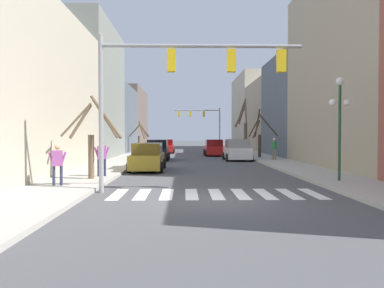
{
  "coord_description": "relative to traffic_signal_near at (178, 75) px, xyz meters",
  "views": [
    {
      "loc": [
        -1.17,
        -12.32,
        2.18
      ],
      "look_at": [
        -0.49,
        20.39,
        1.36
      ],
      "focal_mm": 35.0,
      "sensor_mm": 36.0,
      "label": 1
    }
  ],
  "objects": [
    {
      "name": "sidewalk_left",
      "position": [
        -4.64,
        -1.82,
        -4.36
      ],
      "size": [
        2.97,
        90.0,
        0.15
      ],
      "color": "#ADA89E",
      "rests_on": "ground_plane"
    },
    {
      "name": "car_parked_left_far",
      "position": [
        3.32,
        24.57,
        -3.65
      ],
      "size": [
        2.03,
        4.61,
        1.68
      ],
      "rotation": [
        0.0,
        0.0,
        1.57
      ],
      "color": "red",
      "rests_on": "ground_plane"
    },
    {
      "name": "street_tree_right_far",
      "position": [
        -4.71,
        27.93,
        -2.49
      ],
      "size": [
        2.33,
        1.52,
        3.6
      ],
      "color": "brown",
      "rests_on": "sidewalk_left"
    },
    {
      "name": "car_parked_right_far",
      "position": [
        4.72,
        17.45,
        -3.6
      ],
      "size": [
        2.21,
        4.17,
        1.81
      ],
      "rotation": [
        0.0,
        0.0,
        1.57
      ],
      "color": "white",
      "rests_on": "ground_plane"
    },
    {
      "name": "car_at_intersection",
      "position": [
        -2.04,
        17.74,
        -3.62
      ],
      "size": [
        1.98,
        4.67,
        1.75
      ],
      "rotation": [
        0.0,
        0.0,
        1.57
      ],
      "color": "black",
      "rests_on": "ground_plane"
    },
    {
      "name": "traffic_signal_far",
      "position": [
        3.1,
        43.42,
        0.28
      ],
      "size": [
        7.05,
        0.28,
        6.34
      ],
      "color": "gray",
      "rests_on": "ground_plane"
    },
    {
      "name": "car_driving_toward_lane",
      "position": [
        -1.98,
        30.21,
        -3.67
      ],
      "size": [
        2.11,
        4.29,
        1.62
      ],
      "rotation": [
        0.0,
        0.0,
        1.57
      ],
      "color": "red",
      "rests_on": "ground_plane"
    },
    {
      "name": "street_lamp_right_corner",
      "position": [
        7.08,
        2.2,
        -1.06
      ],
      "size": [
        0.95,
        0.36,
        4.57
      ],
      "color": "#1E4C2D",
      "rests_on": "sidewalk_right"
    },
    {
      "name": "traffic_signal_near",
      "position": [
        0.0,
        0.0,
        0.0
      ],
      "size": [
        7.65,
        0.28,
        5.92
      ],
      "color": "gray",
      "rests_on": "ground_plane"
    },
    {
      "name": "ground_plane",
      "position": [
        1.4,
        -1.82,
        -4.43
      ],
      "size": [
        240.0,
        240.0,
        0.0
      ],
      "primitive_type": "plane",
      "color": "#4C4C4F"
    },
    {
      "name": "pedestrian_waiting_at_curb",
      "position": [
        7.52,
        15.97,
        -3.23
      ],
      "size": [
        0.39,
        0.74,
        1.78
      ],
      "rotation": [
        0.0,
        0.0,
        5.12
      ],
      "color": "#7A705B",
      "rests_on": "sidewalk_right"
    },
    {
      "name": "street_tree_left_far",
      "position": [
        -4.0,
        3.13,
        -2.48
      ],
      "size": [
        2.89,
        0.9,
        3.86
      ],
      "color": "brown",
      "rests_on": "sidewalk_left"
    },
    {
      "name": "pedestrian_crossing_street",
      "position": [
        -3.81,
        4.21,
        -3.24
      ],
      "size": [
        0.73,
        0.37,
        1.76
      ],
      "rotation": [
        0.0,
        0.0,
        0.39
      ],
      "color": "#282D47",
      "rests_on": "sidewalk_left"
    },
    {
      "name": "building_row_right",
      "position": [
        11.91,
        23.3,
        1.06
      ],
      "size": [
        6.0,
        62.06,
        12.98
      ],
      "color": "#934C3D",
      "rests_on": "ground_plane"
    },
    {
      "name": "crosswalk_stripes",
      "position": [
        1.4,
        -0.47,
        -4.43
      ],
      "size": [
        7.65,
        2.6,
        0.01
      ],
      "color": "white",
      "rests_on": "ground_plane"
    },
    {
      "name": "pedestrian_on_left_sidewalk",
      "position": [
        -4.83,
        0.85,
        -3.3
      ],
      "size": [
        0.71,
        0.29,
        1.65
      ],
      "rotation": [
        0.0,
        0.0,
        0.21
      ],
      "color": "#282D47",
      "rests_on": "sidewalk_left"
    },
    {
      "name": "street_tree_right_near",
      "position": [
        7.26,
        29.58,
        -1.41
      ],
      "size": [
        1.45,
        4.58,
        6.31
      ],
      "color": "brown",
      "rests_on": "sidewalk_right"
    },
    {
      "name": "building_row_left",
      "position": [
        -9.12,
        21.29,
        0.39
      ],
      "size": [
        6.0,
        58.77,
        11.94
      ],
      "color": "#BCB299",
      "rests_on": "ground_plane"
    },
    {
      "name": "car_parked_right_near",
      "position": [
        -2.0,
        8.65,
        -3.65
      ],
      "size": [
        2.05,
        4.73,
        1.67
      ],
      "rotation": [
        0.0,
        0.0,
        1.57
      ],
      "color": "#A38423",
      "rests_on": "ground_plane"
    },
    {
      "name": "street_tree_right_mid",
      "position": [
        7.04,
        19.47,
        -2.3
      ],
      "size": [
        2.56,
        1.96,
        4.34
      ],
      "color": "#473828",
      "rests_on": "sidewalk_right"
    }
  ]
}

